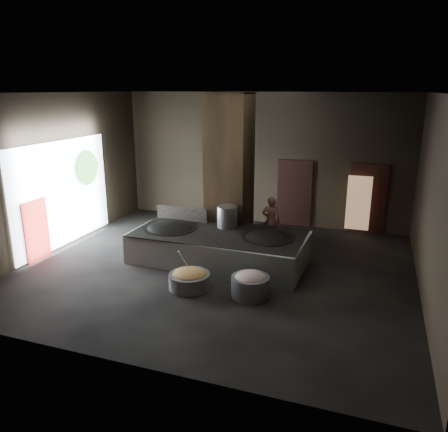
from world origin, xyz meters
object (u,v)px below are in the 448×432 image
at_px(wok_left, 170,230).
at_px(wok_right, 268,240).
at_px(cook, 271,221).
at_px(stock_pot, 227,217).
at_px(veg_basin, 189,281).
at_px(meat_basin, 250,286).
at_px(hearth_platform, 219,247).

relative_size(wok_left, wok_right, 1.07).
relative_size(wok_left, cook, 0.97).
distance_m(stock_pot, veg_basin, 2.57).
bearing_deg(meat_basin, wok_right, 91.81).
height_order(wok_left, wok_right, wok_left).
distance_m(veg_basin, meat_basin, 1.50).
relative_size(cook, meat_basin, 1.75).
bearing_deg(stock_pot, wok_right, -21.04).
relative_size(wok_right, stock_pot, 2.25).
distance_m(hearth_platform, cook, 2.02).
bearing_deg(hearth_platform, wok_right, 4.34).
bearing_deg(stock_pot, cook, 48.52).
xyz_separation_m(stock_pot, meat_basin, (1.36, -2.31, -0.89)).
relative_size(wok_right, veg_basin, 1.40).
distance_m(hearth_platform, meat_basin, 2.26).
bearing_deg(veg_basin, meat_basin, 2.97).
bearing_deg(cook, veg_basin, 67.22).
bearing_deg(wok_right, hearth_platform, -177.88).
xyz_separation_m(hearth_platform, wok_right, (1.35, 0.05, 0.34)).
bearing_deg(wok_right, cook, 100.35).
xyz_separation_m(wok_left, meat_basin, (2.86, -1.71, -0.51)).
bearing_deg(cook, wok_left, 29.86).
relative_size(hearth_platform, veg_basin, 4.77).
distance_m(wok_left, stock_pot, 1.66).
bearing_deg(cook, wok_right, 95.50).
xyz_separation_m(wok_left, wok_right, (2.80, 0.10, 0.00)).
distance_m(stock_pot, meat_basin, 2.82).
xyz_separation_m(hearth_platform, stock_pot, (0.05, 0.55, 0.72)).
xyz_separation_m(wok_left, cook, (2.50, 1.73, 0.02)).
distance_m(wok_right, cook, 1.66).
relative_size(hearth_platform, wok_left, 3.17).
bearing_deg(wok_left, veg_basin, -52.57).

